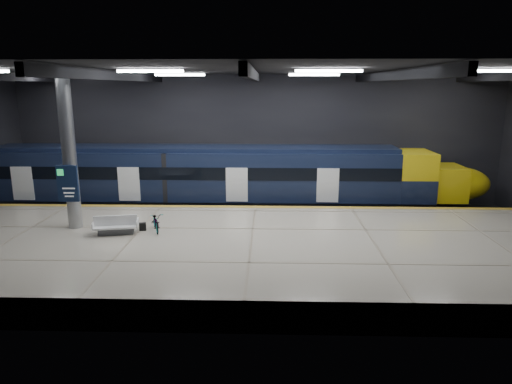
{
  "coord_description": "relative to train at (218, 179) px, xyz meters",
  "views": [
    {
      "loc": [
        0.71,
        -20.42,
        7.31
      ],
      "look_at": [
        0.06,
        1.5,
        2.2
      ],
      "focal_mm": 32.0,
      "sensor_mm": 36.0,
      "label": 1
    }
  ],
  "objects": [
    {
      "name": "room_shell",
      "position": [
        2.28,
        -5.49,
        3.66
      ],
      "size": [
        30.1,
        16.1,
        8.05
      ],
      "color": "black",
      "rests_on": "ground"
    },
    {
      "name": "ground",
      "position": [
        2.28,
        -5.5,
        -2.06
      ],
      "size": [
        30.0,
        30.0,
        0.0
      ],
      "primitive_type": "plane",
      "color": "black",
      "rests_on": "ground"
    },
    {
      "name": "rails",
      "position": [
        2.28,
        0.0,
        -1.98
      ],
      "size": [
        30.0,
        1.52,
        0.16
      ],
      "color": "gray",
      "rests_on": "ground"
    },
    {
      "name": "train",
      "position": [
        0.0,
        0.0,
        0.0
      ],
      "size": [
        29.4,
        2.84,
        3.79
      ],
      "color": "black",
      "rests_on": "ground"
    },
    {
      "name": "pannier_bag",
      "position": [
        -2.56,
        -6.89,
        -0.78
      ],
      "size": [
        0.34,
        0.25,
        0.35
      ],
      "primitive_type": "cube",
      "rotation": [
        0.0,
        0.0,
        0.27
      ],
      "color": "black",
      "rests_on": "platform"
    },
    {
      "name": "safety_strip",
      "position": [
        2.28,
        -2.75,
        -0.95
      ],
      "size": [
        30.0,
        0.4,
        0.01
      ],
      "primitive_type": "cube",
      "color": "gold",
      "rests_on": "platform"
    },
    {
      "name": "info_column",
      "position": [
        -5.72,
        -6.52,
        2.4
      ],
      "size": [
        0.9,
        0.78,
        6.9
      ],
      "color": "#9EA0A5",
      "rests_on": "platform"
    },
    {
      "name": "platform",
      "position": [
        2.28,
        -8.0,
        -1.51
      ],
      "size": [
        30.0,
        11.0,
        1.1
      ],
      "primitive_type": "cube",
      "color": "#B5AE99",
      "rests_on": "ground"
    },
    {
      "name": "bench",
      "position": [
        -3.57,
        -7.41,
        -0.67
      ],
      "size": [
        1.98,
        1.11,
        0.83
      ],
      "rotation": [
        0.0,
        0.0,
        0.19
      ],
      "color": "#595B60",
      "rests_on": "platform"
    },
    {
      "name": "bicycle",
      "position": [
        -1.96,
        -6.89,
        -0.54
      ],
      "size": [
        1.08,
        1.7,
        0.84
      ],
      "primitive_type": "imported",
      "rotation": [
        0.0,
        0.0,
        0.35
      ],
      "color": "#99999E",
      "rests_on": "platform"
    }
  ]
}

